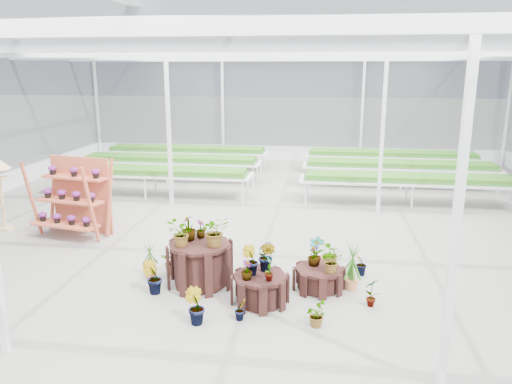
# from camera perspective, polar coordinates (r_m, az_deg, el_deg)

# --- Properties ---
(ground_plane) EXTENTS (24.00, 24.00, 0.00)m
(ground_plane) POSITION_cam_1_polar(r_m,az_deg,el_deg) (10.72, -0.41, -7.70)
(ground_plane) COLOR gray
(ground_plane) RESTS_ON ground
(greenhouse_shell) EXTENTS (18.00, 24.00, 4.50)m
(greenhouse_shell) POSITION_cam_1_polar(r_m,az_deg,el_deg) (10.10, -0.43, 4.24)
(greenhouse_shell) COLOR white
(greenhouse_shell) RESTS_ON ground
(steel_frame) EXTENTS (18.00, 24.00, 4.50)m
(steel_frame) POSITION_cam_1_polar(r_m,az_deg,el_deg) (10.10, -0.43, 4.24)
(steel_frame) COLOR silver
(steel_frame) RESTS_ON ground
(nursery_benches) EXTENTS (16.00, 7.00, 0.84)m
(nursery_benches) POSITION_cam_1_polar(r_m,az_deg,el_deg) (17.48, 2.94, 2.31)
(nursery_benches) COLOR silver
(nursery_benches) RESTS_ON ground
(plinth_tall) EXTENTS (1.50, 1.50, 0.82)m
(plinth_tall) POSITION_cam_1_polar(r_m,az_deg,el_deg) (9.45, -6.39, -8.18)
(plinth_tall) COLOR black
(plinth_tall) RESTS_ON ground
(plinth_mid) EXTENTS (1.17, 1.17, 0.51)m
(plinth_mid) POSITION_cam_1_polar(r_m,az_deg,el_deg) (8.76, 0.44, -11.04)
(plinth_mid) COLOR black
(plinth_mid) RESTS_ON ground
(plinth_low) EXTENTS (1.06, 1.06, 0.41)m
(plinth_low) POSITION_cam_1_polar(r_m,az_deg,el_deg) (9.36, 7.17, -9.78)
(plinth_low) COLOR black
(plinth_low) RESTS_ON ground
(shelf_rack) EXTENTS (1.93, 1.28, 1.88)m
(shelf_rack) POSITION_cam_1_polar(r_m,az_deg,el_deg) (12.69, -20.40, -0.67)
(shelf_rack) COLOR #B64E34
(shelf_rack) RESTS_ON ground
(bird_table) EXTENTS (0.48, 0.48, 1.85)m
(bird_table) POSITION_cam_1_polar(r_m,az_deg,el_deg) (13.82, -27.11, -0.26)
(bird_table) COLOR tan
(bird_table) RESTS_ON ground
(nursery_plants) EXTENTS (4.52, 3.13, 1.38)m
(nursery_plants) POSITION_cam_1_polar(r_m,az_deg,el_deg) (9.28, -0.67, -7.58)
(nursery_plants) COLOR #2E661A
(nursery_plants) RESTS_ON ground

